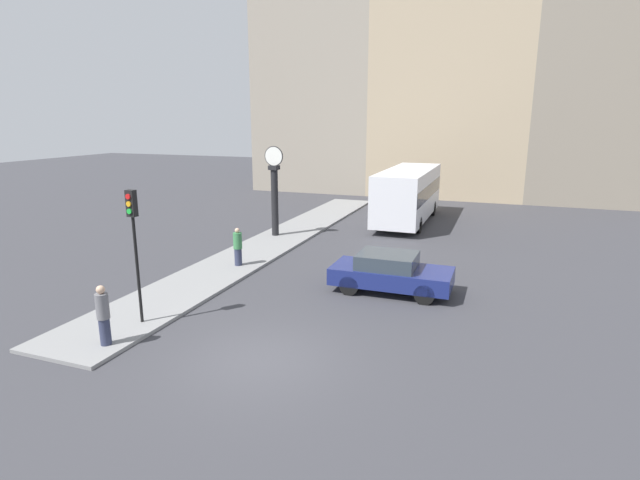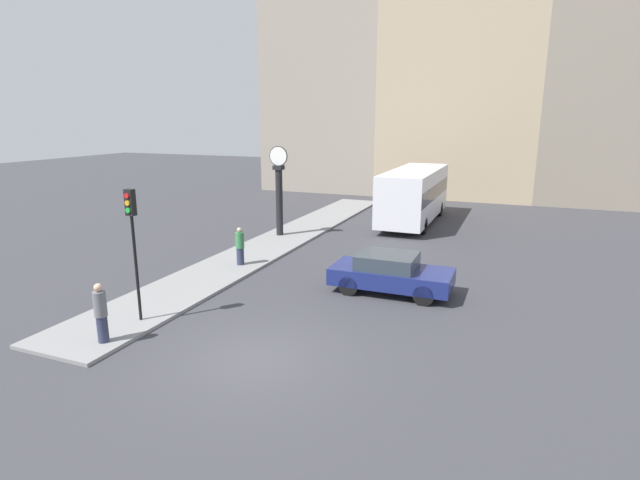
% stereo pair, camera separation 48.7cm
% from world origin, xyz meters
% --- Properties ---
extents(ground_plane, '(120.00, 120.00, 0.00)m').
position_xyz_m(ground_plane, '(0.00, 0.00, 0.00)').
color(ground_plane, '#38383D').
extents(sidewalk_corner, '(2.76, 26.74, 0.11)m').
position_xyz_m(sidewalk_corner, '(-5.00, 11.37, 0.05)').
color(sidewalk_corner, gray).
rests_on(sidewalk_corner, ground_plane).
extents(building_row, '(29.48, 5.00, 17.68)m').
position_xyz_m(building_row, '(0.19, 29.96, 8.03)').
color(building_row, gray).
rests_on(building_row, ground_plane).
extents(sedan_car, '(4.22, 1.90, 1.40)m').
position_xyz_m(sedan_car, '(1.97, 6.26, 0.72)').
color(sedan_car, navy).
rests_on(sedan_car, ground_plane).
extents(bus_distant, '(2.53, 8.75, 3.13)m').
position_xyz_m(bus_distant, '(0.23, 18.60, 1.77)').
color(bus_distant, silver).
rests_on(bus_distant, ground_plane).
extents(traffic_light_near, '(0.26, 0.24, 3.97)m').
position_xyz_m(traffic_light_near, '(-4.33, 0.73, 2.94)').
color(traffic_light_near, black).
rests_on(traffic_light_near, sidewalk_corner).
extents(street_clock, '(1.00, 0.46, 4.56)m').
position_xyz_m(street_clock, '(-5.46, 12.40, 2.32)').
color(street_clock, black).
rests_on(street_clock, sidewalk_corner).
extents(pedestrian_grey_jacket, '(0.34, 0.34, 1.67)m').
position_xyz_m(pedestrian_grey_jacket, '(-4.20, -0.86, 0.95)').
color(pedestrian_grey_jacket, '#2D334C').
rests_on(pedestrian_grey_jacket, sidewalk_corner).
extents(pedestrian_green_hoodie, '(0.36, 0.36, 1.57)m').
position_xyz_m(pedestrian_green_hoodie, '(-4.56, 6.93, 0.89)').
color(pedestrian_green_hoodie, '#2D334C').
rests_on(pedestrian_green_hoodie, sidewalk_corner).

